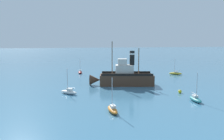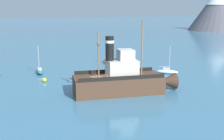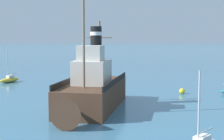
# 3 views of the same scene
# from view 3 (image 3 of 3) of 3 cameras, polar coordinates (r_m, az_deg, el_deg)

# --- Properties ---
(ground_plane) EXTENTS (600.00, 600.00, 0.00)m
(ground_plane) POSITION_cam_3_polar(r_m,az_deg,el_deg) (35.33, -2.27, -5.54)
(ground_plane) COLOR teal
(old_tugboat) EXTENTS (7.18, 14.79, 9.90)m
(old_tugboat) POSITION_cam_3_polar(r_m,az_deg,el_deg) (32.23, -3.38, -3.31)
(old_tugboat) COLOR #4C3323
(old_tugboat) RESTS_ON ground
(sailboat_yellow) EXTENTS (2.89, 3.83, 4.90)m
(sailboat_yellow) POSITION_cam_3_polar(r_m,az_deg,el_deg) (53.48, -16.68, -1.52)
(sailboat_yellow) COLOR gold
(sailboat_yellow) RESTS_ON ground
(mooring_buoy) EXTENTS (0.68, 0.68, 0.68)m
(mooring_buoy) POSITION_cam_3_polar(r_m,az_deg,el_deg) (41.78, 11.57, -3.45)
(mooring_buoy) COLOR yellow
(mooring_buoy) RESTS_ON ground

